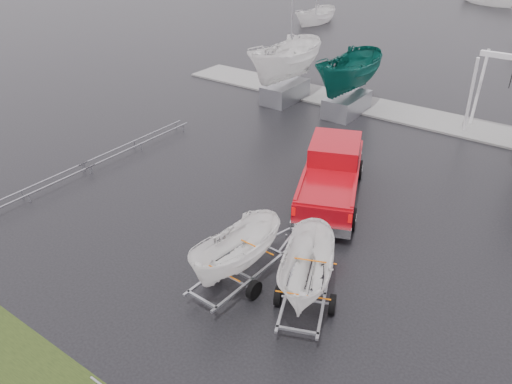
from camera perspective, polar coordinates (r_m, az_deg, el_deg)
name	(u,v)px	position (r m, az deg, el deg)	size (l,w,h in m)	color
ground_plane	(281,216)	(19.12, 2.91, -2.77)	(120.00, 120.00, 0.00)	black
dock	(407,114)	(29.79, 16.88, 8.49)	(30.00, 3.00, 0.12)	gray
pickup_truck	(332,171)	(20.22, 8.68, 2.40)	(4.32, 6.61, 2.08)	#9B0810
trailer_hitched	(310,237)	(13.84, 6.18, -5.11)	(2.45, 3.78, 4.44)	gray
trailer_parked	(237,221)	(14.55, -2.23, -3.36)	(1.81, 3.65, 4.28)	gray
boat_hoist	(509,85)	(27.95, 26.98, 10.86)	(3.30, 2.18, 4.12)	silver
keelboat_0	(287,35)	(29.79, 3.55, 17.52)	(2.47, 3.20, 10.64)	gray
keelboat_1	(352,49)	(28.15, 10.92, 15.76)	(2.32, 3.20, 7.26)	gray
mast_rack_0	(137,142)	(24.95, -13.41, 5.55)	(0.56, 6.50, 0.06)	gray
mast_rack_1	(25,193)	(21.98, -24.91, -0.07)	(0.56, 6.50, 0.06)	gray
moored_boat_0	(315,23)	(53.28, 6.80, 18.62)	(2.42, 2.48, 11.21)	white
moored_boat_1	(488,4)	(69.46, 24.98, 18.87)	(3.82, 3.78, 11.77)	white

